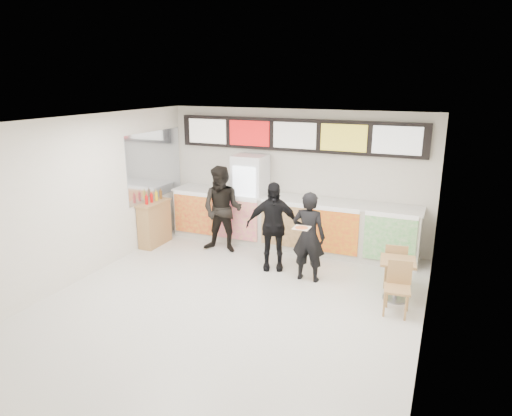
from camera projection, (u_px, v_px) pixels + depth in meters
The scene contains 15 objects.
floor at pixel (226, 308), 7.45m from camera, with size 7.00×7.00×0.00m, color beige.
ceiling at pixel (222, 122), 6.63m from camera, with size 7.00×7.00×0.00m, color white.
wall_back at pixel (296, 178), 10.14m from camera, with size 6.00×6.00×0.00m, color silver.
wall_left at pixel (75, 201), 8.17m from camera, with size 7.00×7.00×0.00m, color silver.
wall_right at pixel (431, 248), 5.91m from camera, with size 7.00×7.00×0.00m, color silver.
service_counter at pixel (289, 222), 10.03m from camera, with size 5.56×0.77×1.14m.
menu_board at pixel (295, 135), 9.80m from camera, with size 5.50×0.14×0.70m.
drinks_fridge at pixel (250, 199), 10.28m from camera, with size 0.70×0.67×2.00m.
mirror_panel at pixel (155, 165), 10.27m from camera, with size 0.01×2.00×1.50m, color #B2B7BF.
customer_main at pixel (309, 237), 8.30m from camera, with size 0.61×0.40×1.69m, color black.
customer_left at pixel (222, 210), 9.71m from camera, with size 0.91×0.71×1.87m, color black.
customer_mid at pixel (273, 226), 8.81m from camera, with size 1.02×0.43×1.75m, color black.
pizza_slice at pixel (302, 227), 7.81m from camera, with size 0.36×0.36×0.02m.
cafe_table at pixel (397, 272), 7.62m from camera, with size 0.64×1.48×0.85m.
condiment_ledge at pixel (155, 223), 10.20m from camera, with size 0.36×0.89×1.19m.
Camera 1 is at (3.09, -5.99, 3.59)m, focal length 32.00 mm.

